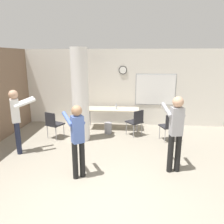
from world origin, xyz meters
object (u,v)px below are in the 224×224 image
(chair_near_pillar, at_px, (54,123))
(person_watching_back, at_px, (17,117))
(folding_table, at_px, (112,110))
(person_playing_front, at_px, (77,136))
(chair_table_right, at_px, (136,121))
(person_playing_side, at_px, (175,128))
(chair_mid_room, at_px, (169,125))
(bottle_on_table, at_px, (116,107))

(chair_near_pillar, bearing_deg, person_watching_back, -117.33)
(folding_table, xyz_separation_m, person_playing_front, (-0.45, -3.36, 0.26))
(chair_near_pillar, distance_m, person_playing_front, 2.57)
(chair_table_right, height_order, person_playing_side, person_playing_side)
(folding_table, distance_m, chair_mid_room, 2.13)
(bottle_on_table, bearing_deg, person_watching_back, -138.53)
(person_playing_side, relative_size, person_playing_front, 1.08)
(chair_table_right, distance_m, person_playing_side, 2.42)
(person_watching_back, bearing_deg, folding_table, 44.56)
(chair_table_right, relative_size, person_playing_front, 0.55)
(bottle_on_table, relative_size, chair_table_right, 0.25)
(chair_table_right, distance_m, person_playing_front, 2.98)
(person_playing_side, height_order, person_playing_front, person_playing_side)
(folding_table, distance_m, person_playing_side, 3.36)
(person_watching_back, bearing_deg, chair_near_pillar, 62.67)
(chair_table_right, height_order, person_playing_front, person_playing_front)
(chair_mid_room, bearing_deg, chair_near_pillar, -178.51)
(chair_near_pillar, distance_m, person_watching_back, 1.33)
(bottle_on_table, xyz_separation_m, person_playing_side, (1.49, -2.81, 0.20))
(folding_table, distance_m, person_playing_front, 3.40)
(bottle_on_table, relative_size, person_playing_side, 0.13)
(folding_table, xyz_separation_m, chair_mid_room, (1.82, -1.10, -0.17))
(chair_near_pillar, height_order, person_watching_back, person_watching_back)
(person_watching_back, relative_size, person_playing_front, 1.07)
(folding_table, bearing_deg, chair_near_pillar, -145.87)
(person_playing_front, bearing_deg, folding_table, 82.45)
(folding_table, relative_size, person_playing_side, 1.08)
(chair_mid_room, distance_m, person_watching_back, 4.34)
(folding_table, bearing_deg, bottle_on_table, -38.38)
(chair_table_right, bearing_deg, person_playing_front, -115.37)
(chair_near_pillar, xyz_separation_m, chair_table_right, (2.57, 0.49, 0.00))
(person_watching_back, bearing_deg, bottle_on_table, 41.47)
(chair_table_right, bearing_deg, person_playing_side, -69.95)
(bottle_on_table, height_order, person_watching_back, person_watching_back)
(person_playing_front, bearing_deg, chair_mid_room, 44.98)
(chair_table_right, height_order, chair_mid_room, same)
(chair_mid_room, height_order, person_playing_side, person_playing_side)
(chair_near_pillar, xyz_separation_m, person_playing_front, (1.31, -2.18, 0.43))
(folding_table, height_order, person_playing_front, person_playing_front)
(chair_table_right, bearing_deg, folding_table, 139.38)
(bottle_on_table, distance_m, person_watching_back, 3.29)
(person_watching_back, bearing_deg, person_playing_side, -9.20)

